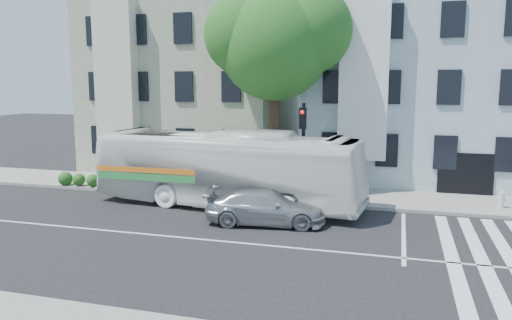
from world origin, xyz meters
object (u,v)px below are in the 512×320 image
at_px(traffic_signal, 303,140).
at_px(fire_hydrant, 501,199).
at_px(bus, 226,169).
at_px(sedan, 265,207).

relative_size(traffic_signal, fire_hydrant, 6.07).
xyz_separation_m(bus, traffic_signal, (3.32, 1.03, 1.31)).
xyz_separation_m(sedan, traffic_signal, (0.85, 3.34, 2.35)).
bearing_deg(sedan, bus, 38.81).
relative_size(sedan, fire_hydrant, 6.18).
distance_m(sedan, fire_hydrant, 10.63).
bearing_deg(traffic_signal, bus, 177.13).
bearing_deg(fire_hydrant, bus, -168.14).
bearing_deg(traffic_signal, fire_hydrant, -10.51).
xyz_separation_m(sedan, fire_hydrant, (9.47, 4.81, -0.15)).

